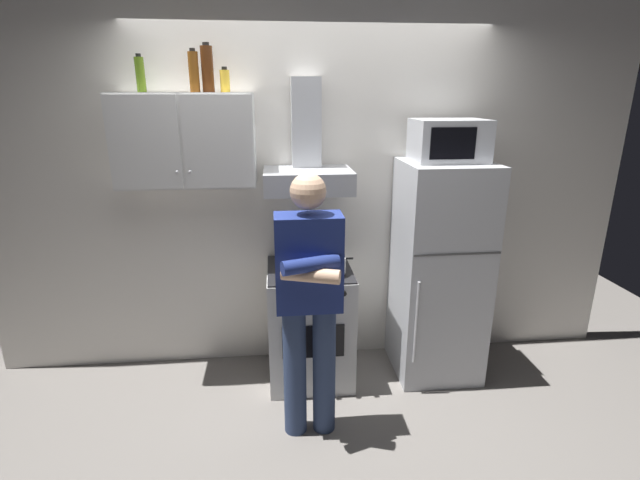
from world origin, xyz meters
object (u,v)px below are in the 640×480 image
(refrigerator, at_px, (439,272))
(cooking_pot, at_px, (330,265))
(stove_oven, at_px, (310,323))
(upper_cabinet, at_px, (186,140))
(microwave, at_px, (449,141))
(bottle_rum_dark, at_px, (207,69))
(bottle_olive_oil, at_px, (140,74))
(person_standing, at_px, (309,300))
(range_hood, at_px, (307,162))
(bottle_beer_brown, at_px, (194,72))
(bottle_spice_jar, at_px, (225,81))

(refrigerator, distance_m, cooking_pot, 0.84)
(stove_oven, bearing_deg, upper_cabinet, 171.10)
(stove_oven, relative_size, microwave, 1.82)
(cooking_pot, distance_m, bottle_rum_dark, 1.49)
(bottle_rum_dark, distance_m, bottle_olive_oil, 0.43)
(upper_cabinet, xyz_separation_m, person_standing, (0.75, -0.73, -0.85))
(refrigerator, distance_m, person_standing, 1.17)
(upper_cabinet, bearing_deg, microwave, -3.48)
(upper_cabinet, bearing_deg, range_hood, 0.09)
(stove_oven, distance_m, person_standing, 0.77)
(stove_oven, xyz_separation_m, microwave, (0.95, 0.02, 1.31))
(stove_oven, height_order, bottle_beer_brown, bottle_beer_brown)
(refrigerator, bearing_deg, upper_cabinet, 175.93)
(range_hood, height_order, microwave, range_hood)
(stove_oven, xyz_separation_m, person_standing, (-0.05, -0.61, 0.47))
(range_hood, height_order, bottle_spice_jar, bottle_spice_jar)
(cooking_pot, bearing_deg, range_hood, 117.88)
(range_hood, xyz_separation_m, microwave, (0.95, -0.11, 0.14))
(range_hood, xyz_separation_m, cooking_pot, (0.13, -0.25, -0.67))
(bottle_spice_jar, bearing_deg, upper_cabinet, 179.37)
(stove_oven, distance_m, bottle_rum_dark, 1.87)
(microwave, height_order, bottle_rum_dark, bottle_rum_dark)
(bottle_spice_jar, bearing_deg, cooking_pot, -20.26)
(person_standing, bearing_deg, bottle_beer_brown, 132.49)
(upper_cabinet, height_order, bottle_rum_dark, bottle_rum_dark)
(refrigerator, height_order, bottle_olive_oil, bottle_olive_oil)
(cooking_pot, xyz_separation_m, bottle_rum_dark, (-0.76, 0.25, 1.26))
(range_hood, relative_size, bottle_beer_brown, 2.86)
(refrigerator, distance_m, microwave, 0.94)
(cooking_pot, xyz_separation_m, bottle_beer_brown, (-0.84, 0.24, 1.24))
(microwave, bearing_deg, bottle_beer_brown, 176.55)
(range_hood, xyz_separation_m, bottle_olive_oil, (-1.06, 0.04, 0.56))
(upper_cabinet, height_order, bottle_olive_oil, bottle_olive_oil)
(range_hood, distance_m, refrigerator, 1.25)
(range_hood, relative_size, person_standing, 0.46)
(refrigerator, bearing_deg, bottle_beer_brown, 175.92)
(bottle_rum_dark, bearing_deg, person_standing, -51.85)
(bottle_beer_brown, bearing_deg, stove_oven, -9.50)
(refrigerator, relative_size, bottle_beer_brown, 6.09)
(range_hood, bearing_deg, upper_cabinet, -179.91)
(upper_cabinet, distance_m, bottle_olive_oil, 0.48)
(range_hood, bearing_deg, person_standing, -93.91)
(bottle_beer_brown, distance_m, bottle_spice_jar, 0.20)
(cooking_pot, relative_size, bottle_beer_brown, 1.22)
(bottle_rum_dark, bearing_deg, stove_oven, -11.96)
(bottle_beer_brown, relative_size, bottle_spice_jar, 1.69)
(person_standing, height_order, bottle_spice_jar, bottle_spice_jar)
(bottle_rum_dark, height_order, bottle_olive_oil, bottle_rum_dark)
(range_hood, bearing_deg, cooking_pot, -62.12)
(microwave, relative_size, bottle_spice_jar, 3.09)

